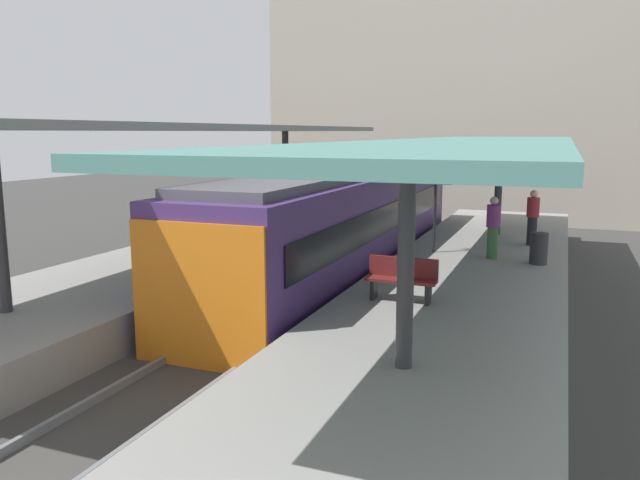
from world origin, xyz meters
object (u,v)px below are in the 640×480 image
passenger_mid_platform (493,227)px  platform_bench (402,278)px  platform_sign (435,194)px  passenger_near_bench (533,217)px  litter_bin (539,249)px  commuter_train (345,224)px

passenger_mid_platform → platform_bench: bearing=-103.5°
platform_sign → passenger_near_bench: bearing=41.0°
litter_bin → passenger_near_bench: passenger_near_bench is taller
platform_bench → passenger_near_bench: passenger_near_bench is taller
commuter_train → platform_bench: size_ratio=11.11×
platform_bench → passenger_near_bench: 7.72m
commuter_train → litter_bin: commuter_train is taller
commuter_train → passenger_mid_platform: commuter_train is taller
litter_bin → passenger_mid_platform: (-1.18, 0.34, 0.45)m
passenger_mid_platform → platform_sign: bearing=170.5°
platform_bench → platform_sign: size_ratio=0.63×
platform_bench → platform_sign: bearing=94.3°
platform_sign → passenger_near_bench: platform_sign is taller
platform_sign → passenger_mid_platform: bearing=-9.5°
platform_bench → litter_bin: 5.25m
passenger_near_bench → passenger_mid_platform: size_ratio=0.99×
platform_bench → passenger_near_bench: size_ratio=0.86×
commuter_train → platform_sign: 2.68m
platform_sign → passenger_near_bench: (2.47, 2.15, -0.78)m
passenger_near_bench → passenger_mid_platform: bearing=-109.9°
commuter_train → platform_bench: commuter_train is taller
passenger_mid_platform → litter_bin: bearing=-15.8°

